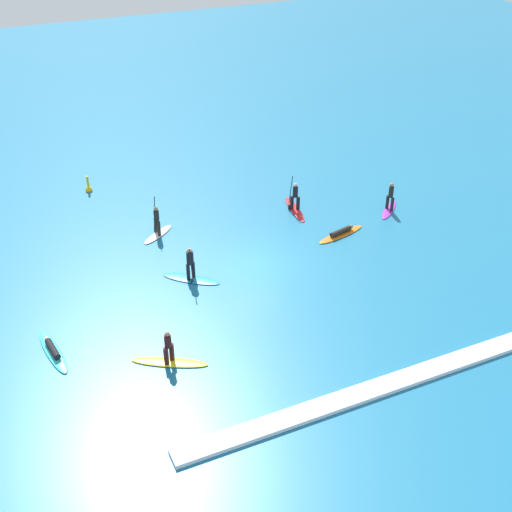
% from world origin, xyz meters
% --- Properties ---
extents(ground_plane, '(120.00, 120.00, 0.00)m').
position_xyz_m(ground_plane, '(0.00, 0.00, 0.00)').
color(ground_plane, '#1E6B93').
rests_on(ground_plane, ground).
extents(surfer_on_yellow_board, '(3.16, 2.19, 1.67)m').
position_xyz_m(surfer_on_yellow_board, '(-6.54, -5.53, 0.38)').
color(surfer_on_yellow_board, yellow).
rests_on(surfer_on_yellow_board, ground_plane).
extents(surfer_on_orange_board, '(3.28, 1.38, 0.39)m').
position_xyz_m(surfer_on_orange_board, '(5.60, 0.77, 0.13)').
color(surfer_on_orange_board, orange).
rests_on(surfer_on_orange_board, ground_plane).
extents(surfer_on_white_board, '(2.30, 1.92, 2.34)m').
position_xyz_m(surfer_on_white_board, '(-3.75, 5.03, 0.49)').
color(surfer_on_white_board, white).
rests_on(surfer_on_white_board, ground_plane).
extents(surfer_on_purple_board, '(2.30, 2.14, 1.81)m').
position_xyz_m(surfer_on_purple_board, '(9.73, 2.12, 0.51)').
color(surfer_on_purple_board, purple).
rests_on(surfer_on_purple_board, ground_plane).
extents(surfer_on_blue_board, '(2.77, 2.54, 2.11)m').
position_xyz_m(surfer_on_blue_board, '(-3.57, 0.04, 0.51)').
color(surfer_on_blue_board, '#1E8CD1').
rests_on(surfer_on_blue_board, ground_plane).
extents(surfer_on_red_board, '(1.06, 3.31, 2.21)m').
position_xyz_m(surfer_on_red_board, '(4.61, 4.51, 0.45)').
color(surfer_on_red_board, red).
rests_on(surfer_on_red_board, ground_plane).
extents(surfer_on_teal_board, '(1.06, 3.33, 0.39)m').
position_xyz_m(surfer_on_teal_board, '(-10.91, -2.80, 0.12)').
color(surfer_on_teal_board, '#33C6CC').
rests_on(surfer_on_teal_board, ground_plane).
extents(marker_buoy, '(0.43, 0.43, 1.14)m').
position_xyz_m(marker_buoy, '(-6.05, 12.16, 0.19)').
color(marker_buoy, yellow).
rests_on(marker_buoy, ground_plane).
extents(wave_crest, '(16.24, 0.90, 0.18)m').
position_xyz_m(wave_crest, '(0.00, -10.55, 0.09)').
color(wave_crest, white).
rests_on(wave_crest, ground_plane).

